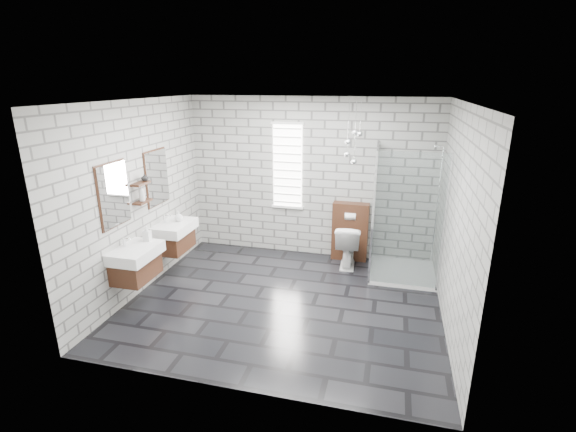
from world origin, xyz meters
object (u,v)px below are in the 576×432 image
at_px(vanity_right, 172,228).
at_px(toilet, 348,245).
at_px(vanity_left, 133,254).
at_px(cistern_panel, 350,231).
at_px(shower_enclosure, 398,247).

height_order(vanity_right, toilet, vanity_right).
bearing_deg(vanity_right, toilet, 20.67).
bearing_deg(vanity_left, toilet, 37.56).
relative_size(vanity_left, cistern_panel, 1.57).
xyz_separation_m(vanity_left, cistern_panel, (2.62, 2.27, -0.26)).
height_order(vanity_right, shower_enclosure, shower_enclosure).
relative_size(vanity_left, toilet, 2.21).
bearing_deg(shower_enclosure, vanity_right, -168.04).
bearing_deg(vanity_left, cistern_panel, 40.84).
height_order(vanity_left, vanity_right, same).
bearing_deg(toilet, vanity_left, 35.02).
relative_size(cistern_panel, toilet, 1.41).
distance_m(vanity_left, shower_enclosure, 3.84).
bearing_deg(shower_enclosure, vanity_left, -152.84).
xyz_separation_m(vanity_right, cistern_panel, (2.62, 1.24, -0.26)).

